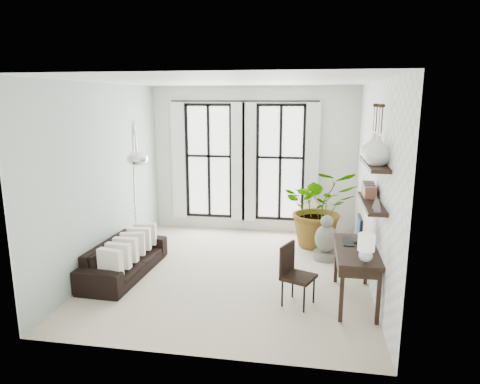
% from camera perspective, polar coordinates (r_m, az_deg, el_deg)
% --- Properties ---
extents(floor, '(5.00, 5.00, 0.00)m').
position_cam_1_polar(floor, '(7.50, -0.90, -10.63)').
color(floor, '#BFB398').
rests_on(floor, ground).
extents(ceiling, '(5.00, 5.00, 0.00)m').
position_cam_1_polar(ceiling, '(6.92, -0.99, 14.59)').
color(ceiling, white).
rests_on(ceiling, wall_back).
extents(wall_left, '(0.00, 5.00, 5.00)m').
position_cam_1_polar(wall_left, '(7.76, -17.53, 1.90)').
color(wall_left, '#A2B5AB').
rests_on(wall_left, floor).
extents(wall_right, '(0.00, 5.00, 5.00)m').
position_cam_1_polar(wall_right, '(7.00, 17.50, 0.82)').
color(wall_right, white).
rests_on(wall_right, floor).
extents(wall_back, '(4.50, 0.00, 4.50)m').
position_cam_1_polar(wall_back, '(9.47, 1.78, 4.27)').
color(wall_back, white).
rests_on(wall_back, floor).
extents(windows, '(3.26, 0.13, 2.65)m').
position_cam_1_polar(windows, '(9.44, 0.52, 4.00)').
color(windows, white).
rests_on(windows, wall_back).
extents(wall_shelves, '(0.25, 1.30, 0.60)m').
position_cam_1_polar(wall_shelves, '(6.23, 17.22, 0.67)').
color(wall_shelves, black).
rests_on(wall_shelves, wall_right).
extents(sofa, '(0.86, 1.99, 0.57)m').
position_cam_1_polar(sofa, '(7.57, -15.15, -8.54)').
color(sofa, black).
rests_on(sofa, floor).
extents(throw_pillows, '(0.40, 1.52, 0.40)m').
position_cam_1_polar(throw_pillows, '(7.46, -14.53, -7.08)').
color(throw_pillows, white).
rests_on(throw_pillows, sofa).
extents(plant, '(1.59, 1.43, 1.59)m').
position_cam_1_polar(plant, '(8.71, 10.52, -2.05)').
color(plant, '#2D7228').
rests_on(plant, floor).
extents(desk, '(0.59, 1.39, 1.21)m').
position_cam_1_polar(desk, '(6.39, 15.27, -7.97)').
color(desk, black).
rests_on(desk, floor).
extents(desk_chair, '(0.56, 0.56, 0.90)m').
position_cam_1_polar(desk_chair, '(6.30, 7.15, -10.32)').
color(desk_chair, black).
rests_on(desk_chair, floor).
extents(arc_lamp, '(0.76, 1.08, 2.57)m').
position_cam_1_polar(arc_lamp, '(7.48, -13.86, 4.45)').
color(arc_lamp, silver).
rests_on(arc_lamp, floor).
extents(buddha, '(0.47, 0.47, 0.84)m').
position_cam_1_polar(buddha, '(8.12, 11.41, -6.39)').
color(buddha, slate).
rests_on(buddha, floor).
extents(vase_a, '(0.37, 0.37, 0.38)m').
position_cam_1_polar(vase_a, '(5.87, 17.91, 5.27)').
color(vase_a, white).
rests_on(vase_a, shelf_upper).
extents(vase_b, '(0.37, 0.37, 0.38)m').
position_cam_1_polar(vase_b, '(6.26, 17.40, 5.71)').
color(vase_b, white).
rests_on(vase_b, shelf_upper).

